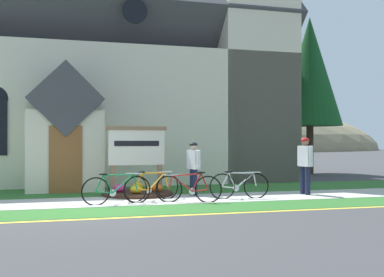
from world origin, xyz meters
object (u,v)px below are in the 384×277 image
(church_sign, at_px, (137,149))
(cyclist_in_orange_jersey, at_px, (305,161))
(bicycle_black, at_px, (116,189))
(bicycle_red, at_px, (152,187))
(bicycle_orange, at_px, (189,188))
(cyclist_in_green_jersey, at_px, (194,165))
(bicycle_blue, at_px, (239,185))
(roadside_conifer, at_px, (310,72))

(church_sign, relative_size, cyclist_in_orange_jersey, 1.20)
(cyclist_in_orange_jersey, bearing_deg, bicycle_black, -173.34)
(church_sign, relative_size, bicycle_red, 1.26)
(bicycle_orange, bearing_deg, church_sign, 116.13)
(cyclist_in_orange_jersey, bearing_deg, cyclist_in_green_jersey, 168.18)
(bicycle_black, xyz_separation_m, cyclist_in_green_jersey, (2.43, 1.36, 0.54))
(bicycle_blue, relative_size, cyclist_in_orange_jersey, 0.99)
(bicycle_black, height_order, roadside_conifer, roadside_conifer)
(roadside_conifer, bearing_deg, bicycle_blue, -129.45)
(bicycle_orange, relative_size, roadside_conifer, 0.21)
(roadside_conifer, bearing_deg, bicycle_orange, -133.89)
(church_sign, xyz_separation_m, cyclist_in_green_jersey, (1.60, -0.68, -0.46))
(bicycle_red, relative_size, bicycle_black, 0.92)
(bicycle_red, height_order, cyclist_in_green_jersey, cyclist_in_green_jersey)
(bicycle_blue, bearing_deg, bicycle_black, -175.67)
(bicycle_orange, height_order, bicycle_black, bicycle_orange)
(bicycle_orange, xyz_separation_m, cyclist_in_green_jersey, (0.54, 1.48, 0.54))
(bicycle_blue, relative_size, bicycle_black, 0.96)
(bicycle_blue, height_order, cyclist_in_green_jersey, cyclist_in_green_jersey)
(church_sign, height_order, bicycle_black, church_sign)
(bicycle_red, bearing_deg, church_sign, 96.87)
(bicycle_red, distance_m, bicycle_orange, 1.08)
(bicycle_blue, bearing_deg, church_sign, 145.82)
(bicycle_black, height_order, cyclist_in_green_jersey, cyclist_in_green_jersey)
(bicycle_red, bearing_deg, bicycle_blue, -5.87)
(church_sign, xyz_separation_m, bicycle_red, (0.18, -1.53, -1.00))
(bicycle_black, bearing_deg, church_sign, 67.98)
(church_sign, xyz_separation_m, cyclist_in_orange_jersey, (4.91, -1.37, -0.35))
(bicycle_black, distance_m, cyclist_in_green_jersey, 2.84)
(bicycle_red, distance_m, cyclist_in_green_jersey, 1.74)
(bicycle_red, bearing_deg, cyclist_in_green_jersey, 31.01)
(church_sign, relative_size, bicycle_orange, 1.24)
(church_sign, relative_size, roadside_conifer, 0.26)
(bicycle_red, bearing_deg, bicycle_black, -153.13)
(cyclist_in_orange_jersey, bearing_deg, bicycle_red, -178.09)
(bicycle_blue, xyz_separation_m, cyclist_in_orange_jersey, (2.29, 0.41, 0.64))
(bicycle_orange, xyz_separation_m, cyclist_in_orange_jersey, (3.85, 0.79, 0.65))
(bicycle_blue, distance_m, roadside_conifer, 12.15)
(bicycle_red, bearing_deg, cyclist_in_orange_jersey, 1.91)
(bicycle_orange, distance_m, cyclist_in_green_jersey, 1.67)
(cyclist_in_orange_jersey, bearing_deg, bicycle_orange, -168.47)
(bicycle_blue, height_order, cyclist_in_orange_jersey, cyclist_in_orange_jersey)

